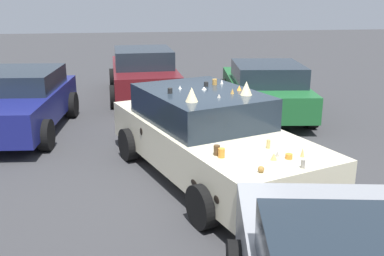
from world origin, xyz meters
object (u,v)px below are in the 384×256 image
at_px(art_car_decorated, 207,135).
at_px(parked_sedan_far_right, 143,72).
at_px(parked_sedan_row_back_center, 265,88).
at_px(parked_sedan_near_right, 20,101).

xyz_separation_m(art_car_decorated, parked_sedan_far_right, (6.45, 0.79, -0.01)).
distance_m(parked_sedan_far_right, parked_sedan_row_back_center, 4.00).
bearing_deg(art_car_decorated, parked_sedan_row_back_center, 130.75).
xyz_separation_m(parked_sedan_row_back_center, parked_sedan_near_right, (-0.62, 5.92, 0.01)).
relative_size(parked_sedan_far_right, parked_sedan_near_right, 1.09).
relative_size(parked_sedan_far_right, parked_sedan_row_back_center, 1.04).
relative_size(art_car_decorated, parked_sedan_far_right, 1.08).
height_order(art_car_decorated, parked_sedan_row_back_center, art_car_decorated).
height_order(parked_sedan_row_back_center, parked_sedan_near_right, parked_sedan_row_back_center).
relative_size(art_car_decorated, parked_sedan_row_back_center, 1.13).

